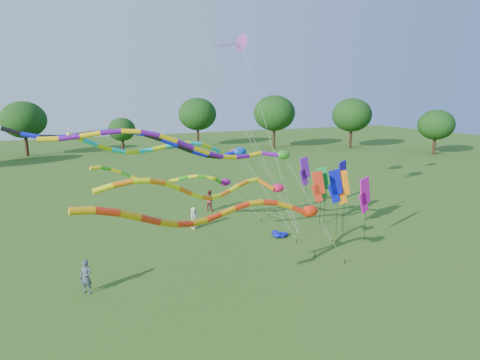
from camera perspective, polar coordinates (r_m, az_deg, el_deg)
name	(u,v)px	position (r m, az deg, el deg)	size (l,w,h in m)	color
ground	(299,266)	(24.24, 8.34, -12.06)	(160.00, 160.00, 0.00)	#2B5316
tree_ring	(262,156)	(28.57, 3.15, 3.46)	(117.92, 114.97, 9.64)	#382314
tube_kite_red	(242,212)	(18.66, 0.23, -4.60)	(14.51, 3.74, 6.73)	black
tube_kite_orange	(225,188)	(18.86, -2.21, -1.16)	(12.63, 4.53, 7.32)	black
tube_kite_purple	(205,148)	(21.54, -5.02, 4.58)	(16.68, 1.39, 8.92)	black
tube_kite_blue	(158,144)	(23.28, -11.52, 5.06)	(16.42, 2.20, 8.80)	black
tube_kite_cyan	(186,149)	(26.05, -7.65, 4.36)	(14.43, 4.94, 8.42)	black
tube_kite_green	(181,179)	(28.44, -8.38, 0.19)	(12.13, 1.25, 5.92)	black
delta_kite_high_c	(241,42)	(32.53, 0.10, 19.02)	(3.59, 7.79, 15.21)	black
banner_pole_blue_a	(335,186)	(28.86, 13.38, -0.89)	(1.15, 0.34, 4.79)	black
banner_pole_blue_b	(343,177)	(29.69, 14.39, 0.36)	(1.12, 0.46, 5.27)	black
banner_pole_magenta_b	(365,195)	(27.89, 17.30, -2.10)	(1.16, 0.29, 4.54)	black
banner_pole_green	(322,183)	(31.17, 11.63, -0.36)	(1.11, 0.49, 4.52)	black
banner_pole_violet	(305,172)	(33.88, 9.18, 1.19)	(1.16, 0.22, 4.78)	black
banner_pole_red	(318,187)	(30.63, 11.03, -0.96)	(1.13, 0.41, 4.31)	black
banner_pole_orange	(342,187)	(29.18, 14.32, -1.02)	(1.11, 0.50, 4.68)	black
blue_nylon_heap	(279,233)	(28.96, 5.61, -7.46)	(1.33, 1.23, 0.40)	#0B139A
person_a	(194,218)	(30.24, -6.60, -5.36)	(0.80, 0.52, 1.64)	beige
person_b	(86,277)	(22.10, -21.05, -12.74)	(0.65, 0.43, 1.79)	#3F4C59
person_c	(209,200)	(34.59, -4.40, -2.88)	(0.89, 0.70, 1.84)	maroon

